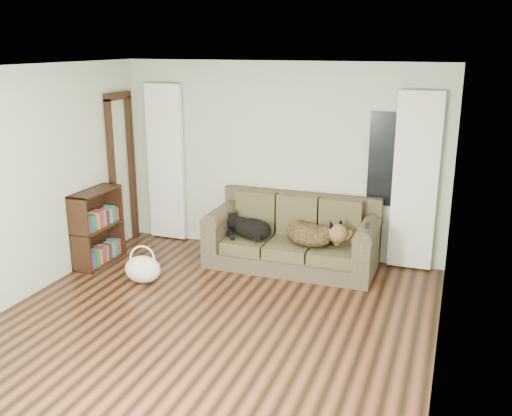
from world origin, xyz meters
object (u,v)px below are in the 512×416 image
(dog_black_lab, at_px, (250,228))
(bookshelf, at_px, (97,227))
(tote_bag, at_px, (143,270))
(sofa, at_px, (292,233))
(dog_shepherd, at_px, (312,235))

(dog_black_lab, bearing_deg, bookshelf, -128.00)
(tote_bag, height_order, bookshelf, bookshelf)
(tote_bag, bearing_deg, sofa, 35.72)
(dog_shepherd, distance_m, bookshelf, 2.81)
(dog_black_lab, distance_m, dog_shepherd, 0.85)
(dog_black_lab, xyz_separation_m, bookshelf, (-1.87, -0.71, 0.02))
(dog_black_lab, distance_m, tote_bag, 1.50)
(tote_bag, bearing_deg, bookshelf, 157.44)
(tote_bag, xyz_separation_m, bookshelf, (-0.87, 0.36, 0.34))
(dog_shepherd, height_order, bookshelf, bookshelf)
(dog_black_lab, bearing_deg, tote_bag, -101.64)
(dog_shepherd, xyz_separation_m, bookshelf, (-2.72, -0.68, 0.01))
(sofa, distance_m, dog_shepherd, 0.30)
(bookshelf, bearing_deg, sofa, 9.75)
(dog_black_lab, height_order, bookshelf, bookshelf)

